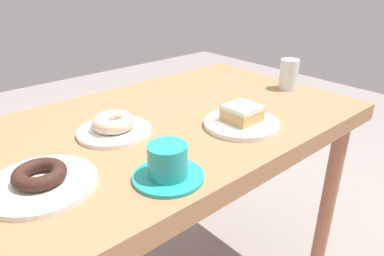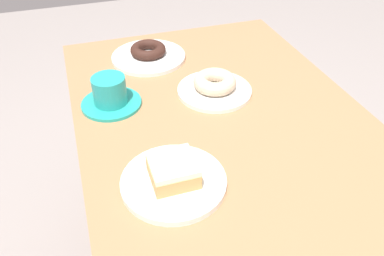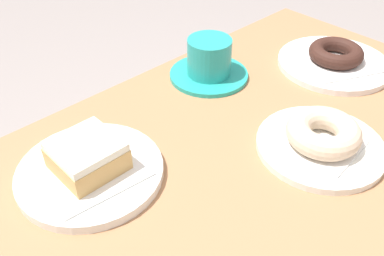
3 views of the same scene
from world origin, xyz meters
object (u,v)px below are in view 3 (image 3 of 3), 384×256
(plate_chocolate_ring, at_px, (334,63))
(coffee_cup, at_px, (209,61))
(donut_glazed_square, at_px, (87,155))
(donut_sugar_ring, at_px, (323,132))
(plate_sugar_ring, at_px, (320,146))
(plate_glazed_square, at_px, (90,172))
(donut_chocolate_ring, at_px, (336,53))

(plate_chocolate_ring, bearing_deg, coffee_cup, -34.42)
(donut_glazed_square, relative_size, coffee_cup, 0.58)
(plate_chocolate_ring, height_order, donut_sugar_ring, donut_sugar_ring)
(plate_sugar_ring, relative_size, coffee_cup, 1.29)
(donut_glazed_square, distance_m, plate_chocolate_ring, 0.54)
(plate_chocolate_ring, bearing_deg, donut_sugar_ring, 27.42)
(plate_sugar_ring, bearing_deg, donut_glazed_square, -33.88)
(plate_glazed_square, bearing_deg, plate_chocolate_ring, 172.38)
(donut_chocolate_ring, relative_size, plate_sugar_ring, 0.54)
(plate_chocolate_ring, bearing_deg, donut_chocolate_ring, 90.00)
(plate_sugar_ring, distance_m, donut_sugar_ring, 0.03)
(coffee_cup, bearing_deg, donut_chocolate_ring, 145.58)
(plate_sugar_ring, bearing_deg, plate_chocolate_ring, -152.58)
(donut_sugar_ring, height_order, coffee_cup, coffee_cup)
(donut_chocolate_ring, height_order, donut_sugar_ring, donut_sugar_ring)
(plate_chocolate_ring, distance_m, donut_sugar_ring, 0.27)
(donut_sugar_ring, bearing_deg, plate_sugar_ring, -90.00)
(plate_glazed_square, xyz_separation_m, donut_glazed_square, (0.00, -0.00, 0.03))
(donut_chocolate_ring, bearing_deg, plate_chocolate_ring, -90.00)
(coffee_cup, bearing_deg, donut_glazed_square, 13.21)
(plate_sugar_ring, relative_size, donut_sugar_ring, 1.74)
(plate_glazed_square, height_order, plate_sugar_ring, plate_glazed_square)
(donut_glazed_square, height_order, plate_chocolate_ring, donut_glazed_square)
(donut_glazed_square, bearing_deg, plate_glazed_square, 90.00)
(donut_glazed_square, relative_size, donut_sugar_ring, 0.78)
(donut_glazed_square, bearing_deg, plate_sugar_ring, 146.12)
(plate_glazed_square, height_order, donut_chocolate_ring, donut_chocolate_ring)
(plate_glazed_square, bearing_deg, plate_sugar_ring, 146.12)
(plate_glazed_square, bearing_deg, donut_sugar_ring, 146.12)
(coffee_cup, bearing_deg, plate_glazed_square, 13.21)
(donut_chocolate_ring, relative_size, coffee_cup, 0.70)
(donut_chocolate_ring, distance_m, coffee_cup, 0.26)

